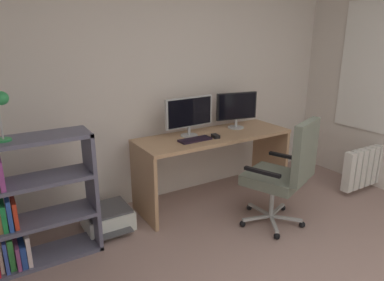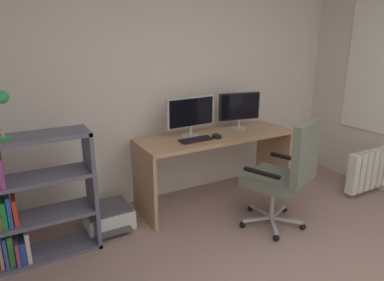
{
  "view_description": "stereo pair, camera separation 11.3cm",
  "coord_description": "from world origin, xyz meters",
  "views": [
    {
      "loc": [
        -1.74,
        -0.74,
        1.78
      ],
      "look_at": [
        -0.14,
        1.87,
        0.84
      ],
      "focal_mm": 32.56,
      "sensor_mm": 36.0,
      "label": 1
    },
    {
      "loc": [
        -1.64,
        -0.8,
        1.78
      ],
      "look_at": [
        -0.14,
        1.87,
        0.84
      ],
      "focal_mm": 32.56,
      "sensor_mm": 36.0,
      "label": 2
    }
  ],
  "objects": [
    {
      "name": "monitor_main",
      "position": [
        0.07,
        2.26,
        1.0
      ],
      "size": [
        0.56,
        0.18,
        0.41
      ],
      "color": "#B2B5B7",
      "rests_on": "desk"
    },
    {
      "name": "wall_back",
      "position": [
        0.0,
        2.62,
        1.39
      ],
      "size": [
        4.4,
        0.1,
        2.77
      ],
      "primitive_type": "cube",
      "color": "silver",
      "rests_on": "ground"
    },
    {
      "name": "monitor_secondary",
      "position": [
        0.69,
        2.26,
        0.99
      ],
      "size": [
        0.48,
        0.18,
        0.4
      ],
      "color": "#B2B5B7",
      "rests_on": "desk"
    },
    {
      "name": "computer_mouse",
      "position": [
        0.26,
        2.06,
        0.78
      ],
      "size": [
        0.07,
        0.11,
        0.03
      ],
      "primitive_type": "cube",
      "rotation": [
        0.0,
        0.0,
        -0.15
      ],
      "color": "black",
      "rests_on": "desk"
    },
    {
      "name": "keyboard",
      "position": [
        0.03,
        2.08,
        0.77
      ],
      "size": [
        0.34,
        0.14,
        0.02
      ],
      "primitive_type": "cube",
      "rotation": [
        0.0,
        0.0,
        0.03
      ],
      "color": "black",
      "rests_on": "desk"
    },
    {
      "name": "radiator",
      "position": [
        2.1,
        1.43,
        0.29
      ],
      "size": [
        0.95,
        0.1,
        0.46
      ],
      "color": "white",
      "rests_on": "ground"
    },
    {
      "name": "bookshelf",
      "position": [
        -1.61,
        2.02,
        0.48
      ],
      "size": [
        0.92,
        0.32,
        1.04
      ],
      "color": "slate",
      "rests_on": "ground"
    },
    {
      "name": "printer",
      "position": [
        -0.88,
        2.21,
        0.1
      ],
      "size": [
        0.43,
        0.48,
        0.2
      ],
      "color": "white",
      "rests_on": "ground"
    },
    {
      "name": "desk",
      "position": [
        0.32,
        2.17,
        0.57
      ],
      "size": [
        1.7,
        0.59,
        0.76
      ],
      "color": "tan",
      "rests_on": "ground"
    },
    {
      "name": "office_chair",
      "position": [
        0.56,
        1.36,
        0.57
      ],
      "size": [
        0.64,
        0.7,
        1.07
      ],
      "color": "#B7BABC",
      "rests_on": "ground"
    },
    {
      "name": "desk_lamp",
      "position": [
        -1.62,
        2.02,
        1.29
      ],
      "size": [
        0.13,
        0.11,
        0.36
      ],
      "color": "green",
      "rests_on": "bookshelf"
    }
  ]
}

